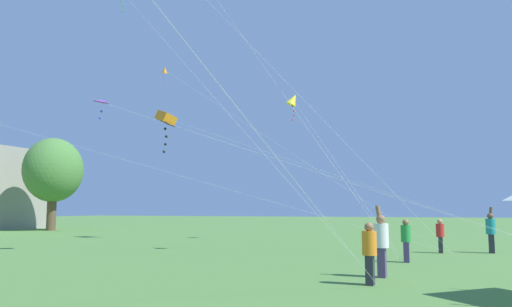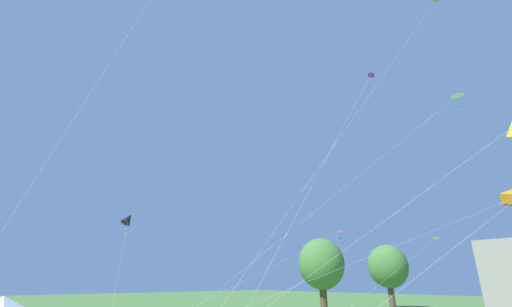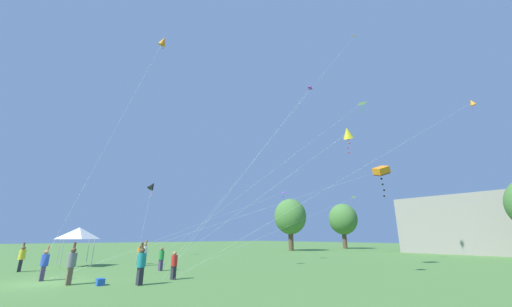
% 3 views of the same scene
% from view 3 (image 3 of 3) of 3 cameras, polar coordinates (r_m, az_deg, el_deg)
% --- Properties ---
extents(ground_plane, '(220.00, 220.00, 0.00)m').
position_cam_3_polar(ground_plane, '(20.60, -36.75, -19.97)').
color(ground_plane, '#4C7A38').
extents(distant_building, '(22.14, 8.05, 8.21)m').
position_cam_3_polar(distant_building, '(52.63, 39.38, -10.82)').
color(distant_building, gray).
rests_on(distant_building, ground).
extents(tree_far_right, '(6.01, 5.41, 9.07)m').
position_cam_3_polar(tree_far_right, '(53.27, 6.85, -12.43)').
color(tree_far_right, brown).
rests_on(tree_far_right, ground).
extents(tree_far_centre, '(6.04, 5.44, 9.12)m').
position_cam_3_polar(tree_far_centre, '(64.24, 16.99, -12.46)').
color(tree_far_centre, brown).
rests_on(tree_far_centre, ground).
extents(festival_tent, '(2.45, 2.45, 3.15)m').
position_cam_3_polar(festival_tent, '(29.42, -31.91, -13.39)').
color(festival_tent, '#B7B7BC').
rests_on(festival_tent, ground).
extents(cooler_box, '(0.52, 0.35, 0.33)m').
position_cam_3_polar(cooler_box, '(17.96, -28.71, -21.60)').
color(cooler_box, blue).
rests_on(cooler_box, ground).
extents(person_teal_shirt, '(0.43, 0.43, 2.11)m').
position_cam_3_polar(person_teal_shirt, '(17.11, -21.99, -19.82)').
color(person_teal_shirt, '#282833').
rests_on(person_teal_shirt, ground).
extents(person_orange_shirt, '(0.39, 0.39, 1.66)m').
position_cam_3_polar(person_orange_shirt, '(29.53, -22.29, -18.06)').
color(person_orange_shirt, '#282833').
rests_on(person_orange_shirt, ground).
extents(person_grey_shirt, '(0.43, 0.43, 2.11)m').
position_cam_3_polar(person_grey_shirt, '(18.81, -33.00, -18.03)').
color(person_grey_shirt, brown).
rests_on(person_grey_shirt, ground).
extents(person_green_shirt, '(0.39, 0.39, 1.63)m').
position_cam_3_polar(person_green_shirt, '(23.52, -18.43, -19.22)').
color(person_green_shirt, '#473860').
rests_on(person_green_shirt, ground).
extents(person_red_shirt, '(0.37, 0.37, 1.56)m').
position_cam_3_polar(person_red_shirt, '(18.67, -16.08, -20.50)').
color(person_red_shirt, '#282833').
rests_on(person_red_shirt, ground).
extents(person_blue_shirt, '(0.39, 0.39, 1.91)m').
position_cam_3_polar(person_blue_shirt, '(21.30, -36.65, -17.23)').
color(person_blue_shirt, '#473860').
rests_on(person_blue_shirt, ground).
extents(person_white_shirt, '(0.44, 0.44, 2.13)m').
position_cam_3_polar(person_white_shirt, '(27.92, -21.37, -18.05)').
color(person_white_shirt, '#473860').
rests_on(person_white_shirt, ground).
extents(person_yellow_shirt, '(0.41, 0.41, 2.00)m').
position_cam_3_polar(person_yellow_shirt, '(27.51, -39.49, -15.74)').
color(person_yellow_shirt, '#282833').
rests_on(person_yellow_shirt, ground).
extents(kite_purple_delta_0, '(1.84, 20.94, 7.29)m').
position_cam_3_polar(kite_purple_delta_0, '(32.07, 5.20, -7.92)').
color(kite_purple_delta_0, silver).
rests_on(kite_purple_delta_0, ground).
extents(kite_orange_diamond_1, '(1.25, 5.77, 18.15)m').
position_cam_3_polar(kite_orange_diamond_1, '(26.03, -18.12, 20.46)').
color(kite_orange_diamond_1, silver).
rests_on(kite_orange_diamond_1, ground).
extents(kite_white_delta_2, '(3.19, 25.64, 7.36)m').
position_cam_3_polar(kite_white_delta_2, '(37.31, 18.21, -8.66)').
color(kite_white_delta_2, silver).
rests_on(kite_white_delta_2, ground).
extents(kite_orange_delta_3, '(7.19, 18.61, 25.68)m').
position_cam_3_polar(kite_orange_delta_3, '(37.29, 17.91, 20.14)').
color(kite_orange_delta_3, silver).
rests_on(kite_orange_delta_3, ground).
extents(kite_white_delta_4, '(12.07, 18.19, 16.72)m').
position_cam_3_polar(kite_white_delta_4, '(33.95, 20.06, 9.05)').
color(kite_white_delta_4, silver).
rests_on(kite_white_delta_4, ground).
extents(kite_orange_box_5, '(10.05, 23.91, 8.86)m').
position_cam_3_polar(kite_orange_box_5, '(28.70, 23.74, -3.28)').
color(kite_orange_box_5, silver).
rests_on(kite_orange_box_5, ground).
extents(kite_purple_diamond_6, '(2.95, 18.45, 20.58)m').
position_cam_3_polar(kite_purple_diamond_6, '(36.51, 10.86, 12.92)').
color(kite_purple_diamond_6, silver).
rests_on(kite_purple_diamond_6, ground).
extents(kite_yellow_diamond_7, '(12.16, 8.38, 9.82)m').
position_cam_3_polar(kite_yellow_diamond_7, '(20.81, 17.79, 3.84)').
color(kite_yellow_diamond_7, silver).
rests_on(kite_yellow_diamond_7, ground).
extents(kite_orange_diamond_8, '(11.55, 22.40, 14.29)m').
position_cam_3_polar(kite_orange_diamond_8, '(32.16, 37.04, 8.00)').
color(kite_orange_diamond_8, silver).
rests_on(kite_orange_diamond_8, ground).
extents(kite_black_diamond_9, '(11.38, 5.35, 9.80)m').
position_cam_3_polar(kite_black_diamond_9, '(41.69, -20.06, -6.09)').
color(kite_black_diamond_9, silver).
rests_on(kite_black_diamond_9, ground).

